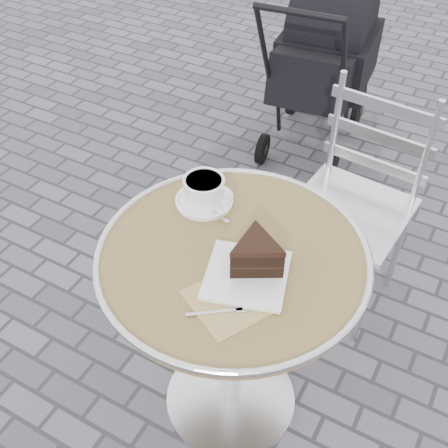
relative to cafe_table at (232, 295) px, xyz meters
The scene contains 6 objects.
ground 0.57m from the cafe_table, ahead, with size 80.00×80.00×0.00m, color #5C5C65.
cafe_table is the anchor object (origin of this frame).
cappuccino_set 0.30m from the cafe_table, 139.65° to the left, with size 0.18×0.16×0.08m.
cake_plate_set 0.23m from the cafe_table, 24.26° to the right, with size 0.24×0.32×0.11m.
bistro_chair 0.73m from the cafe_table, 78.60° to the left, with size 0.42×0.42×0.87m.
baby_stroller 1.68m from the cafe_table, 102.59° to the left, with size 0.49×0.92×0.92m.
Camera 1 is at (0.47, -0.89, 1.78)m, focal length 45.00 mm.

